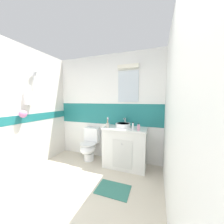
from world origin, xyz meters
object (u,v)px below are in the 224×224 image
Objects in this scene: soap_dispenser at (139,127)px; toothpaste_tube_upright at (133,126)px; sink_basin at (123,125)px; toilet at (89,145)px; toothbrush_cup at (108,125)px.

soap_dispenser is 0.11m from toothpaste_tube_upright.
sink_basin is 2.38× the size of soap_dispenser.
sink_basin reaches higher than soap_dispenser.
sink_basin is 0.40m from soap_dispenser.
soap_dispenser is 0.98× the size of toothpaste_tube_upright.
soap_dispenser reaches higher than toilet.
toothbrush_cup is at bearing -13.12° from toilet.
toothpaste_tube_upright is (0.25, -0.18, 0.03)m from sink_basin.
toothpaste_tube_upright is at bearing -174.00° from soap_dispenser.
toilet is at bearing -177.80° from sink_basin.
sink_basin reaches higher than toilet.
sink_basin is at bearing 154.45° from soap_dispenser.
toothpaste_tube_upright is at bearing -8.00° from toilet.
sink_basin is 0.31m from toothpaste_tube_upright.
toothbrush_cup is 0.66m from soap_dispenser.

